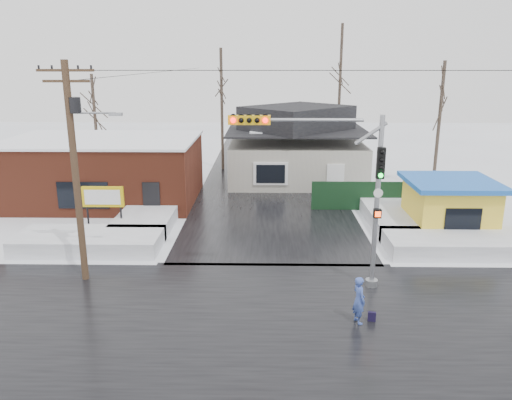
{
  "coord_description": "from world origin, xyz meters",
  "views": [
    {
      "loc": [
        -0.41,
        -15.89,
        8.92
      ],
      "look_at": [
        -0.79,
        5.39,
        3.0
      ],
      "focal_mm": 35.0,
      "sensor_mm": 36.0,
      "label": 1
    }
  ],
  "objects_px": {
    "traffic_signal": "(338,179)",
    "utility_pole": "(76,161)",
    "pedestrian": "(359,300)",
    "kiosk": "(449,205)",
    "marquee_sign": "(103,198)"
  },
  "relations": [
    {
      "from": "traffic_signal",
      "to": "utility_pole",
      "type": "height_order",
      "value": "utility_pole"
    },
    {
      "from": "traffic_signal",
      "to": "pedestrian",
      "type": "height_order",
      "value": "traffic_signal"
    },
    {
      "from": "pedestrian",
      "to": "utility_pole",
      "type": "bearing_deg",
      "value": 53.55
    },
    {
      "from": "kiosk",
      "to": "pedestrian",
      "type": "height_order",
      "value": "kiosk"
    },
    {
      "from": "traffic_signal",
      "to": "utility_pole",
      "type": "relative_size",
      "value": 0.78
    },
    {
      "from": "kiosk",
      "to": "pedestrian",
      "type": "distance_m",
      "value": 11.97
    },
    {
      "from": "pedestrian",
      "to": "traffic_signal",
      "type": "bearing_deg",
      "value": -9.46
    },
    {
      "from": "kiosk",
      "to": "traffic_signal",
      "type": "bearing_deg",
      "value": -135.16
    },
    {
      "from": "traffic_signal",
      "to": "utility_pole",
      "type": "bearing_deg",
      "value": 177.05
    },
    {
      "from": "marquee_sign",
      "to": "pedestrian",
      "type": "distance_m",
      "value": 15.25
    },
    {
      "from": "marquee_sign",
      "to": "pedestrian",
      "type": "xyz_separation_m",
      "value": [
        11.91,
        -9.47,
        -1.06
      ]
    },
    {
      "from": "utility_pole",
      "to": "pedestrian",
      "type": "bearing_deg",
      "value": -17.78
    },
    {
      "from": "utility_pole",
      "to": "kiosk",
      "type": "height_order",
      "value": "utility_pole"
    },
    {
      "from": "traffic_signal",
      "to": "pedestrian",
      "type": "bearing_deg",
      "value": -80.79
    },
    {
      "from": "utility_pole",
      "to": "kiosk",
      "type": "distance_m",
      "value": 18.95
    }
  ]
}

